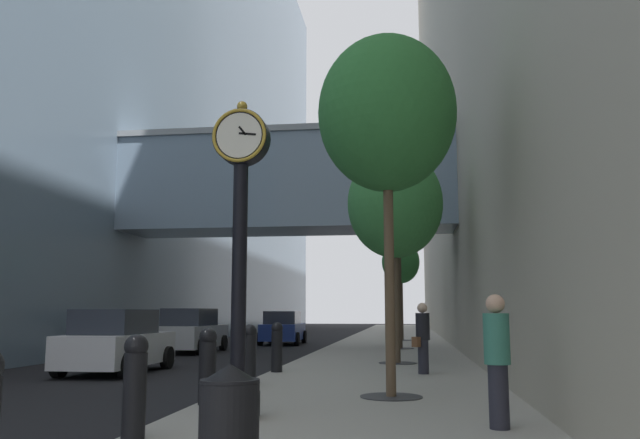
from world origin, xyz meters
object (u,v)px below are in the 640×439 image
trash_bin (229,425)px  car_white_mid (117,342)px  car_silver_far (191,331)px  street_tree_mid_far (398,219)px  pedestrian_by_clock (497,356)px  street_tree_far (401,263)px  street_clock (240,239)px  street_tree_near (387,115)px  street_tree_mid_near (395,204)px  bollard_fifth (277,346)px  car_blue_near (283,328)px  pedestrian_walking (423,336)px  bollard_third (207,364)px  bollard_second (135,383)px  bollard_fourth (249,353)px

trash_bin → car_white_mid: (-6.22, 11.09, 0.14)m
car_white_mid → car_silver_far: (-0.88, 8.55, 0.02)m
street_tree_mid_far → pedestrian_by_clock: size_ratio=3.97×
street_tree_far → pedestrian_by_clock: size_ratio=3.02×
street_clock → street_tree_near: street_tree_near is taller
street_tree_near → street_tree_mid_near: bearing=90.0°
bollard_fifth → car_blue_near: (-2.94, 15.99, 0.01)m
trash_bin → car_blue_near: car_blue_near is taller
pedestrian_walking → car_silver_far: size_ratio=0.39×
trash_bin → car_blue_near: bearing=100.0°
trash_bin → car_silver_far: size_ratio=0.24×
bollard_third → street_tree_mid_far: street_tree_mid_far is taller
street_tree_mid_near → car_silver_far: 11.01m
street_clock → bollard_fifth: bearing=96.8°
bollard_third → street_tree_mid_far: 17.18m
bollard_second → street_tree_mid_far: (2.95, 19.12, 4.66)m
street_clock → car_white_mid: size_ratio=1.15×
street_clock → pedestrian_by_clock: bearing=-5.8°
street_tree_near → trash_bin: size_ratio=6.35×
street_tree_near → pedestrian_walking: size_ratio=3.91×
trash_bin → street_tree_mid_far: bearing=86.7°
street_tree_far → bollard_second: bearing=-96.3°
bollard_second → street_tree_near: 6.81m
street_tree_far → pedestrian_walking: bearing=-87.9°
street_tree_mid_far → street_tree_far: 7.58m
pedestrian_by_clock → street_tree_far: bearing=93.3°
car_blue_near → car_silver_far: size_ratio=0.97×
pedestrian_by_clock → car_silver_far: size_ratio=0.40×
bollard_fifth → pedestrian_walking: bearing=-0.3°
bollard_second → bollard_fourth: (0.00, 5.70, 0.00)m
bollard_fourth → car_blue_near: (-2.94, 18.83, 0.01)m
bollard_second → street_tree_near: size_ratio=0.18×
bollard_fourth → car_blue_near: bearing=98.9°
car_blue_near → car_silver_far: 7.29m
bollard_fourth → trash_bin: size_ratio=1.17×
street_tree_mid_far → trash_bin: street_tree_mid_far is taller
bollard_fifth → bollard_fourth: bearing=-90.0°
street_tree_near → street_tree_mid_near: (0.00, 7.48, -0.47)m
street_clock → street_tree_far: 25.11m
street_tree_near → car_silver_far: 16.47m
car_white_mid → car_blue_near: bearing=84.3°
bollard_third → car_white_mid: (-4.49, 6.26, 0.03)m
street_clock → pedestrian_walking: 7.63m
bollard_second → street_tree_far: 26.98m
street_tree_far → car_silver_far: (-8.32, -8.94, -3.34)m
bollard_fifth → car_blue_near: 16.25m
street_tree_near → pedestrian_walking: (0.67, 4.36, -4.25)m
bollard_third → pedestrian_walking: size_ratio=0.72×
bollard_fifth → street_tree_far: 18.61m
street_clock → bollard_third: bearing=124.1°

